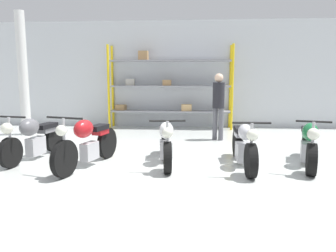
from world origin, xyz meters
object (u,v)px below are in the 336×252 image
motorcycle_silver (244,145)px  person_browsing (218,101)px  motorcycle_red (87,142)px  motorcycle_grey (33,137)px  motorcycle_white (166,142)px  shelving_rack (166,86)px  motorcycle_green (309,144)px

motorcycle_silver → person_browsing: 2.78m
motorcycle_red → person_browsing: person_browsing is taller
motorcycle_grey → motorcycle_white: 2.80m
motorcycle_silver → shelving_rack: bearing=-159.6°
motorcycle_grey → motorcycle_silver: motorcycle_grey is taller
motorcycle_silver → motorcycle_white: bearing=-97.6°
shelving_rack → motorcycle_silver: size_ratio=2.00×
person_browsing → motorcycle_silver: bearing=36.6°
shelving_rack → motorcycle_red: (-1.13, -4.96, -0.92)m
motorcycle_red → motorcycle_white: (1.48, 0.42, -0.07)m
shelving_rack → motorcycle_green: (3.16, -4.52, -0.99)m
motorcycle_red → motorcycle_white: size_ratio=0.99×
motorcycle_red → motorcycle_silver: 3.01m
motorcycle_red → motorcycle_grey: bearing=-95.5°
motorcycle_white → motorcycle_silver: 1.53m
shelving_rack → motorcycle_white: (0.35, -4.54, -0.99)m
motorcycle_red → motorcycle_green: bearing=111.3°
motorcycle_red → motorcycle_green: motorcycle_red is taller
motorcycle_red → motorcycle_silver: motorcycle_red is taller
motorcycle_grey → shelving_rack: bearing=161.0°
motorcycle_white → motorcycle_silver: (1.52, -0.17, 0.00)m
motorcycle_grey → motorcycle_green: motorcycle_grey is taller
motorcycle_grey → person_browsing: person_browsing is taller
motorcycle_grey → motorcycle_silver: 4.33m
motorcycle_green → person_browsing: size_ratio=1.12×
shelving_rack → motorcycle_silver: (1.87, -4.71, -0.99)m
motorcycle_white → person_browsing: size_ratio=1.14×
motorcycle_red → motorcycle_silver: (3.00, 0.25, -0.07)m
motorcycle_silver → motorcycle_green: motorcycle_green is taller
motorcycle_red → motorcycle_green: size_ratio=1.01×
shelving_rack → person_browsing: bearing=-52.0°
shelving_rack → motorcycle_white: size_ratio=2.00×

